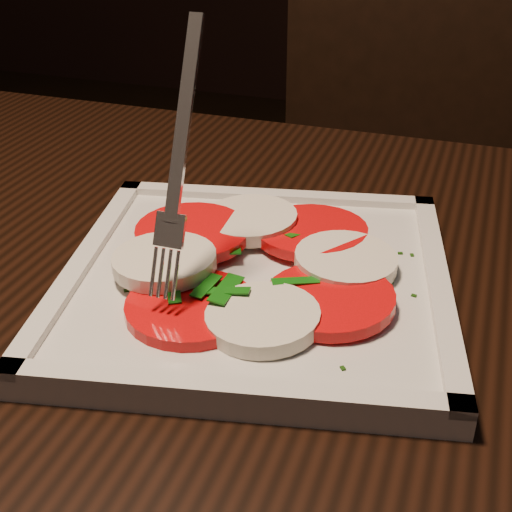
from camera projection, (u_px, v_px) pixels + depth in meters
table at (177, 420)px, 0.54m from camera, size 1.20×0.80×0.75m
chair at (388, 169)px, 1.27m from camera, size 0.44×0.44×0.93m
plate at (256, 283)px, 0.51m from camera, size 0.32×0.32×0.01m
caprese_salad at (256, 264)px, 0.50m from camera, size 0.22×0.22×0.02m
fork at (186, 152)px, 0.44m from camera, size 0.03×0.08×0.16m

